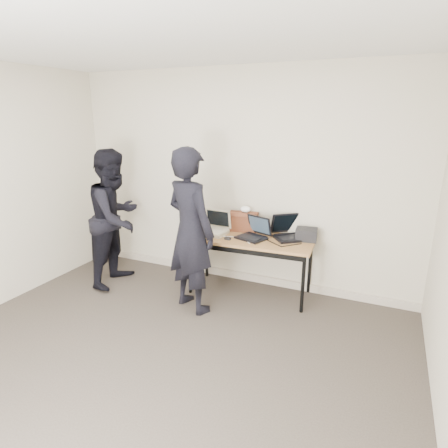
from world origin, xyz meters
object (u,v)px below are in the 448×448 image
Objects in this scene: equipment_box at (306,234)px; person_observer at (116,218)px; laptop_center at (254,233)px; person_typist at (191,231)px; laptop_right at (290,233)px; laptop_beige at (214,229)px; leather_satchel at (243,221)px; desk at (250,243)px.

equipment_box is 0.14× the size of person_observer.
person_typist is at bearing -110.31° from laptop_center.
equipment_box is 2.39m from person_observer.
laptop_right is at bearing -116.18° from person_typist.
person_observer is (-2.11, -0.57, 0.09)m from laptop_right.
person_observer reaches higher than laptop_center.
person_typist reaches higher than laptop_right.
person_typist reaches higher than laptop_beige.
laptop_beige reaches higher than laptop_center.
laptop_beige is at bearing -170.07° from equipment_box.
laptop_right is at bearing -10.27° from leather_satchel.
leather_satchel reaches higher than desk.
laptop_beige is at bearing 176.95° from desk.
person_observer is (-1.21, 0.23, -0.04)m from person_typist.
laptop_right reaches higher than equipment_box.
laptop_beige is at bearing -67.25° from person_typist.
laptop_center is (0.04, 0.02, 0.12)m from desk.
equipment_box is at bearing -40.48° from laptop_right.
laptop_beige reaches higher than leather_satchel.
laptop_center is (0.52, 0.02, 0.00)m from laptop_beige.
leather_satchel is at bearing 139.62° from laptop_right.
leather_satchel is (0.30, 0.23, 0.07)m from laptop_beige.
laptop_beige is 0.86× the size of laptop_center.
person_typist is at bearing -105.32° from person_observer.
person_typist reaches higher than person_observer.
leather_satchel is at bearing 124.95° from desk.
leather_satchel is 1.57× the size of equipment_box.
person_typist is at bearing -117.49° from leather_satchel.
leather_satchel is at bearing 40.24° from laptop_beige.
person_typist is at bearing -176.30° from laptop_right.
laptop_center reaches higher than equipment_box.
person_typist is at bearing -144.43° from equipment_box.
laptop_right is 0.29× the size of person_typist.
laptop_beige is 0.21× the size of person_observer.
leather_satchel is at bearing -73.03° from person_observer.
person_typist is 1.05× the size of person_observer.
leather_satchel is 0.22× the size of person_observer.
laptop_right is at bearing 44.49° from laptop_center.
leather_satchel is at bearing 156.48° from laptop_center.
equipment_box is (0.63, 0.19, 0.13)m from desk.
laptop_center is 0.31m from leather_satchel.
laptop_center is at bearing -50.77° from leather_satchel.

